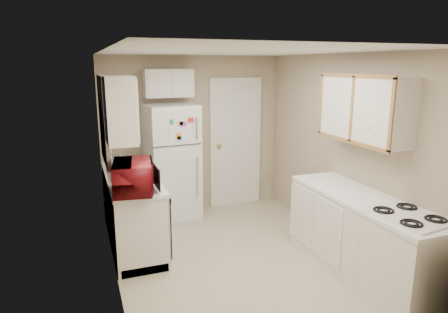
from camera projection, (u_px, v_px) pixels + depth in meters
name	position (u px, v px, depth m)	size (l,w,h in m)	color
floor	(239.00, 259.00, 4.75)	(3.80, 3.80, 0.00)	beige
ceiling	(240.00, 51.00, 4.21)	(3.80, 3.80, 0.00)	white
wall_left	(111.00, 173.00, 4.01)	(3.80, 3.80, 0.00)	tan
wall_right	(344.00, 152.00, 4.95)	(3.80, 3.80, 0.00)	tan
wall_back	(193.00, 134.00, 6.22)	(2.80, 2.80, 0.00)	tan
wall_front	(345.00, 223.00, 2.74)	(2.80, 2.80, 0.00)	tan
left_counter	(133.00, 210.00, 5.10)	(0.60, 1.80, 0.90)	silver
dishwasher	(165.00, 221.00, 4.64)	(0.03, 0.58, 0.72)	black
sink	(129.00, 176.00, 5.15)	(0.54, 0.74, 0.16)	gray
microwave	(133.00, 179.00, 4.34)	(0.34, 0.61, 0.41)	maroon
soap_bottle	(121.00, 158.00, 5.54)	(0.07, 0.07, 0.16)	white
window_blinds	(105.00, 120.00, 4.89)	(0.10, 0.98, 1.08)	silver
upper_cabinet_left	(120.00, 111.00, 4.12)	(0.30, 0.45, 0.70)	silver
refrigerator	(172.00, 163.00, 5.86)	(0.70, 0.68, 1.71)	silver
cabinet_over_fridge	(168.00, 83.00, 5.76)	(0.70, 0.30, 0.40)	silver
interior_door	(235.00, 143.00, 6.46)	(0.86, 0.06, 2.08)	silver
right_counter	(362.00, 237.00, 4.29)	(0.60, 2.00, 0.90)	silver
stove	(403.00, 265.00, 3.78)	(0.55, 0.68, 0.83)	silver
upper_cabinet_right	(364.00, 109.00, 4.31)	(0.30, 1.20, 0.70)	silver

